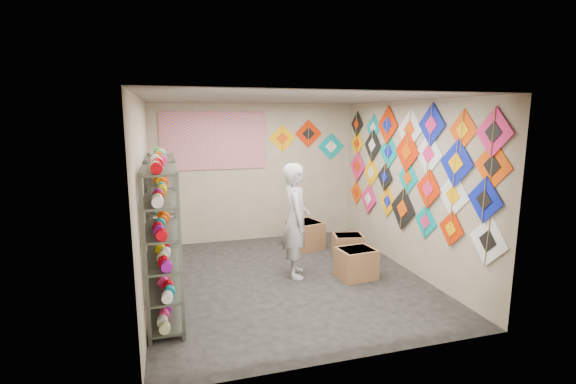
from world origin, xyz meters
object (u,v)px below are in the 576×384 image
object	(u,v)px
shelf_rack_back	(163,220)
carton_c	(305,235)
carton_b	(348,246)
shopkeeper	(296,220)
shelf_rack_front	(163,246)
carton_a	(356,263)

from	to	relation	value
shelf_rack_back	carton_c	bearing A→B (deg)	19.93
carton_b	shopkeeper	bearing A→B (deg)	-143.48
shelf_rack_front	carton_c	world-z (taller)	shelf_rack_front
shelf_rack_front	shopkeeper	size ratio (longest dim) A/B	1.07
shelf_rack_front	carton_a	xyz separation A→B (m)	(2.82, 0.61, -0.72)
shelf_rack_front	shopkeeper	xyz separation A→B (m)	(1.95, 0.97, -0.07)
shopkeeper	carton_b	world-z (taller)	shopkeeper
shelf_rack_front	carton_a	size ratio (longest dim) A/B	3.45
shopkeeper	carton_a	xyz separation A→B (m)	(0.86, -0.36, -0.65)
shopkeeper	carton_a	size ratio (longest dim) A/B	3.21
carton_b	carton_c	xyz separation A→B (m)	(-0.55, 0.73, 0.05)
carton_b	carton_a	bearing A→B (deg)	-94.94
shelf_rack_front	shelf_rack_back	distance (m)	1.30
shelf_rack_back	shopkeeper	world-z (taller)	shelf_rack_back
carton_a	carton_b	world-z (taller)	carton_a
carton_a	carton_b	bearing A→B (deg)	67.42
shelf_rack_back	carton_c	xyz separation A→B (m)	(2.53, 0.92, -0.69)
shelf_rack_front	carton_b	world-z (taller)	shelf_rack_front
carton_a	carton_c	bearing A→B (deg)	94.13
carton_a	carton_c	distance (m)	1.64
shelf_rack_front	carton_c	size ratio (longest dim) A/B	3.23
shelf_rack_front	carton_c	distance (m)	3.44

